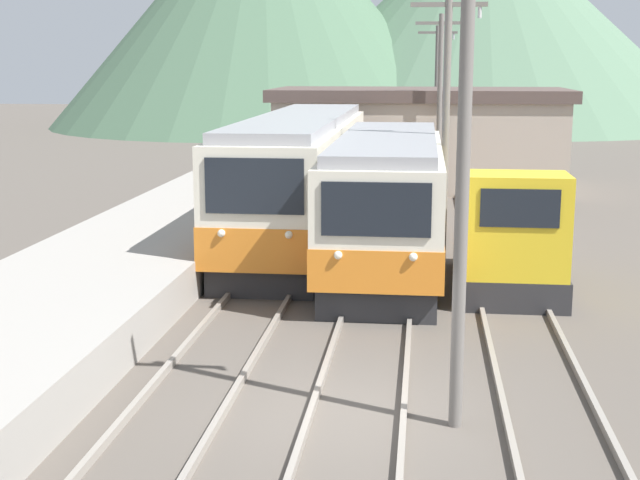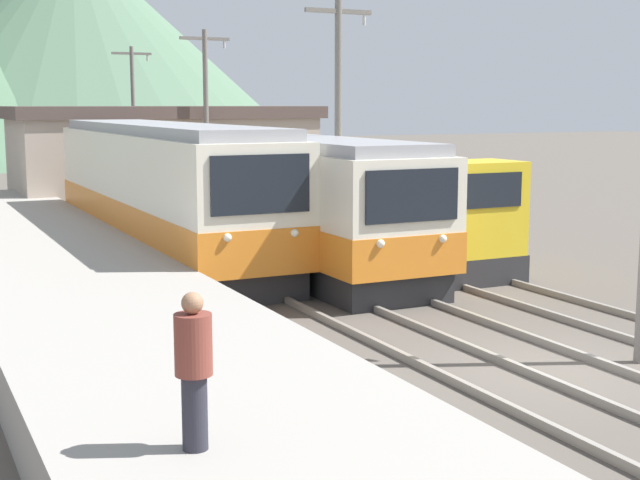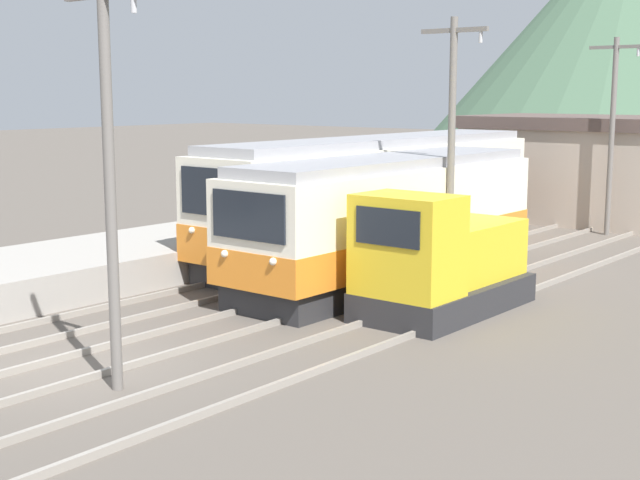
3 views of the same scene
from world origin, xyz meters
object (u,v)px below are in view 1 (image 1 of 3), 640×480
catenary_mast_distant (436,91)px  catenary_mast_mid (446,118)px  commuter_train_left (301,183)px  catenary_mast_far (440,100)px  commuter_train_center (387,206)px  shunting_locomotive (508,241)px  catenary_mast_near (464,167)px

catenary_mast_distant → catenary_mast_mid: bearing=-90.0°
commuter_train_left → catenary_mast_far: bearing=63.6°
commuter_train_left → commuter_train_center: commuter_train_left is taller
catenary_mast_mid → catenary_mast_distant: bearing=90.0°
commuter_train_left → commuter_train_center: size_ratio=1.33×
catenary_mast_mid → catenary_mast_distant: size_ratio=1.00×
shunting_locomotive → catenary_mast_near: size_ratio=0.69×
commuter_train_center → catenary_mast_distant: bearing=86.3°
shunting_locomotive → catenary_mast_far: bearing=96.0°
catenary_mast_near → catenary_mast_distant: size_ratio=1.00×
catenary_mast_mid → catenary_mast_distant: (0.00, 22.71, 0.00)m
catenary_mast_far → commuter_train_center: bearing=-97.1°
catenary_mast_mid → commuter_train_center: bearing=-153.6°
catenary_mast_near → catenary_mast_far: (0.00, 22.71, 0.00)m
catenary_mast_near → catenary_mast_mid: bearing=90.0°
commuter_train_center → catenary_mast_mid: size_ratio=1.57×
catenary_mast_near → catenary_mast_distant: bearing=90.0°
commuter_train_left → catenary_mast_distant: size_ratio=2.09×
commuter_train_left → commuter_train_center: bearing=-50.8°
commuter_train_center → catenary_mast_far: 12.41m
commuter_train_left → catenary_mast_near: 14.84m
commuter_train_center → catenary_mast_distant: 23.62m
commuter_train_center → catenary_mast_far: size_ratio=1.57×
shunting_locomotive → catenary_mast_mid: (-1.49, 2.92, 2.73)m
shunting_locomotive → catenary_mast_mid: 4.27m
commuter_train_left → catenary_mast_mid: size_ratio=2.09×
catenary_mast_near → catenary_mast_mid: (0.00, 11.35, 0.00)m
shunting_locomotive → catenary_mast_mid: catenary_mast_mid is taller
catenary_mast_mid → catenary_mast_distant: same height
commuter_train_left → catenary_mast_far: (4.31, 8.67, 2.17)m
catenary_mast_near → catenary_mast_distant: 34.06m
commuter_train_left → catenary_mast_near: bearing=-72.9°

